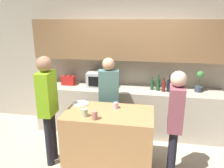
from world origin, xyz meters
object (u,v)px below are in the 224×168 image
object	(u,v)px
potted_plant	(199,81)
cup_0	(85,113)
bottle_0	(152,85)
plate_on_island	(80,104)
person_left	(109,95)
person_right	(48,102)
cup_1	(116,105)
bottle_3	(169,85)
toaster	(68,80)
cup_2	(95,115)
bottle_2	(164,86)
microwave	(101,79)
bottle_1	(158,85)
person_center	(175,118)

from	to	relation	value
potted_plant	cup_0	distance (m)	2.27
bottle_0	cup_0	bearing A→B (deg)	-123.10
plate_on_island	cup_0	bearing A→B (deg)	-64.64
person_left	person_right	size ratio (longest dim) A/B	0.93
cup_1	person_left	distance (m)	0.51
bottle_0	bottle_3	world-z (taller)	bottle_3
toaster	bottle_3	distance (m)	2.00
plate_on_island	cup_1	world-z (taller)	cup_1
plate_on_island	cup_2	distance (m)	0.61
plate_on_island	person_left	xyz separation A→B (m)	(0.38, 0.41, 0.02)
potted_plant	person_left	distance (m)	1.70
person_left	person_right	bearing A→B (deg)	28.83
plate_on_island	cup_2	world-z (taller)	cup_2
bottle_2	cup_1	distance (m)	1.22
microwave	potted_plant	distance (m)	1.86
bottle_2	plate_on_island	world-z (taller)	bottle_2
bottle_0	bottle_1	distance (m)	0.12
bottle_2	potted_plant	bearing A→B (deg)	9.36
cup_1	bottle_0	bearing A→B (deg)	62.63
bottle_0	bottle_2	bearing A→B (deg)	-18.36
toaster	plate_on_island	bearing A→B (deg)	-59.95
bottle_1	cup_0	distance (m)	1.71
microwave	bottle_3	distance (m)	1.32
toaster	bottle_0	size ratio (longest dim) A/B	1.06
microwave	plate_on_island	bearing A→B (deg)	-96.01
person_center	person_right	bearing A→B (deg)	92.97
bottle_0	person_left	xyz separation A→B (m)	(-0.73, -0.56, -0.05)
bottle_1	cup_0	size ratio (longest dim) A/B	2.73
microwave	person_left	xyz separation A→B (m)	(0.27, -0.60, -0.11)
person_center	potted_plant	bearing A→B (deg)	-19.33
microwave	toaster	size ratio (longest dim) A/B	2.00
cup_0	person_left	size ratio (longest dim) A/B	0.07
bottle_3	cup_0	size ratio (longest dim) A/B	2.78
plate_on_island	person_center	distance (m)	1.45
person_right	bottle_3	bearing A→B (deg)	120.27
bottle_3	person_left	bearing A→B (deg)	-153.93
plate_on_island	person_right	size ratio (longest dim) A/B	0.15
cup_1	person_right	size ratio (longest dim) A/B	0.05
microwave	cup_0	size ratio (longest dim) A/B	4.67
potted_plant	person_right	world-z (taller)	person_right
cup_1	cup_0	bearing A→B (deg)	-135.94
potted_plant	person_center	world-z (taller)	person_center
microwave	cup_1	distance (m)	1.17
person_center	person_right	world-z (taller)	person_right
bottle_2	cup_1	size ratio (longest dim) A/B	2.94
plate_on_island	bottle_1	bearing A→B (deg)	37.76
cup_0	person_center	xyz separation A→B (m)	(1.22, 0.14, -0.04)
cup_2	bottle_1	bearing A→B (deg)	58.94
cup_0	person_left	bearing A→B (deg)	78.16
person_right	person_left	bearing A→B (deg)	127.77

